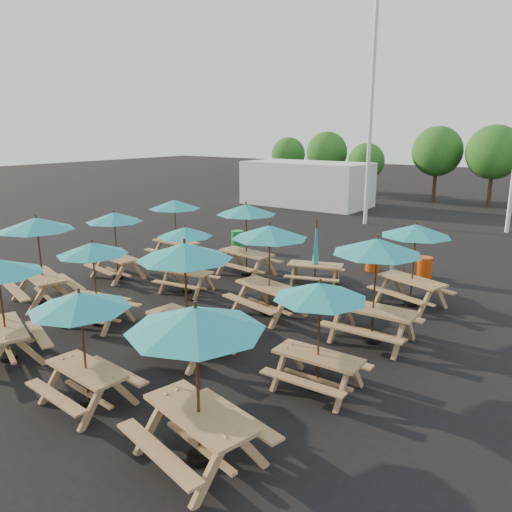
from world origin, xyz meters
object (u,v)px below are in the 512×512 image
Objects in this scene: waste_bin_1 at (373,260)px; picnic_unit_8 at (80,309)px; picnic_unit_13 at (320,298)px; waste_bin_3 at (424,269)px; picnic_unit_2 at (114,222)px; picnic_unit_7 at (246,214)px; picnic_unit_15 at (416,236)px; picnic_unit_1 at (37,230)px; waste_bin_2 at (398,266)px; picnic_unit_11 at (315,259)px; picnic_unit_10 at (270,238)px; picnic_unit_3 at (175,209)px; picnic_unit_9 at (185,259)px; waste_bin_0 at (237,240)px; picnic_unit_5 at (93,254)px; picnic_unit_14 at (377,253)px; picnic_unit_6 at (185,236)px; picnic_unit_12 at (196,330)px.

picnic_unit_8 is at bearing -92.83° from waste_bin_1.
waste_bin_3 is (-0.67, 8.23, -1.44)m from picnic_unit_13.
picnic_unit_7 is (3.26, 2.83, 0.18)m from picnic_unit_2.
picnic_unit_15 is at bearing 90.15° from picnic_unit_13.
picnic_unit_1 reaches higher than picnic_unit_13.
waste_bin_3 is at bearing 42.99° from picnic_unit_2.
picnic_unit_13 reaches higher than waste_bin_2.
waste_bin_1 is at bearing 55.69° from picnic_unit_11.
picnic_unit_8 is at bearing -78.25° from picnic_unit_10.
picnic_unit_8 is (5.97, -8.21, -0.17)m from picnic_unit_3.
picnic_unit_9 is 6.66m from picnic_unit_15.
picnic_unit_2 is 0.91× the size of picnic_unit_7.
picnic_unit_5 is at bearing -75.80° from waste_bin_0.
picnic_unit_10 is at bearing -45.19° from waste_bin_0.
picnic_unit_7 is at bearing -46.92° from waste_bin_0.
picnic_unit_3 is 0.94× the size of picnic_unit_14.
picnic_unit_1 is 5.62m from picnic_unit_3.
picnic_unit_3 is at bearing 169.43° from picnic_unit_10.
picnic_unit_9 reaches higher than picnic_unit_3.
picnic_unit_13 is (9.05, -2.53, -0.08)m from picnic_unit_2.
picnic_unit_6 is at bearing -38.32° from picnic_unit_3.
picnic_unit_3 is 8.17m from picnic_unit_9.
picnic_unit_9 is 9.05m from waste_bin_3.
picnic_unit_6 is 6.52m from picnic_unit_8.
picnic_unit_7 reaches higher than picnic_unit_8.
picnic_unit_8 is at bearing -167.37° from picnic_unit_12.
picnic_unit_3 is 0.96× the size of picnic_unit_7.
picnic_unit_2 is at bearing -137.95° from waste_bin_1.
picnic_unit_3 is 0.92× the size of picnic_unit_9.
waste_bin_3 is at bearing 25.61° from picnic_unit_11.
picnic_unit_7 is at bearing 72.53° from picnic_unit_6.
waste_bin_0 is (-5.22, 10.97, -1.43)m from picnic_unit_8.
picnic_unit_11 is at bearing 121.08° from picnic_unit_12.
waste_bin_1 is at bearing 50.81° from picnic_unit_2.
picnic_unit_2 reaches higher than waste_bin_0.
picnic_unit_15 is at bearing -79.49° from waste_bin_3.
picnic_unit_8 is 2.64× the size of waste_bin_0.
picnic_unit_3 is 1.15× the size of picnic_unit_6.
picnic_unit_5 is at bearing 169.03° from picnic_unit_12.
picnic_unit_12 is 11.27m from waste_bin_2.
picnic_unit_9 is at bearing 148.73° from picnic_unit_12.
waste_bin_0 is at bearing 138.19° from picnic_unit_12.
picnic_unit_9 reaches higher than picnic_unit_2.
picnic_unit_9 reaches higher than picnic_unit_15.
picnic_unit_2 is 1.04× the size of picnic_unit_5.
picnic_unit_15 is at bearing -61.77° from waste_bin_2.
waste_bin_0 is at bearing -178.34° from picnic_unit_15.
picnic_unit_11 is at bearing 95.44° from picnic_unit_8.
waste_bin_1 and waste_bin_2 have the same top height.
waste_bin_1 is (-2.33, 2.73, -1.61)m from picnic_unit_15.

